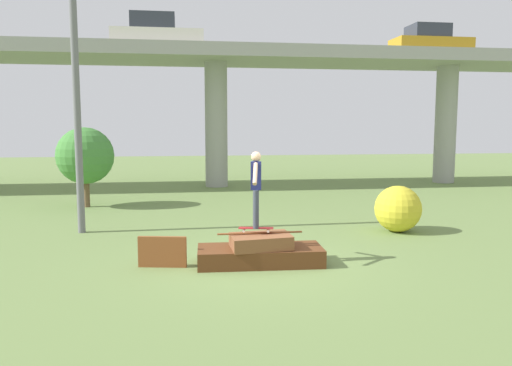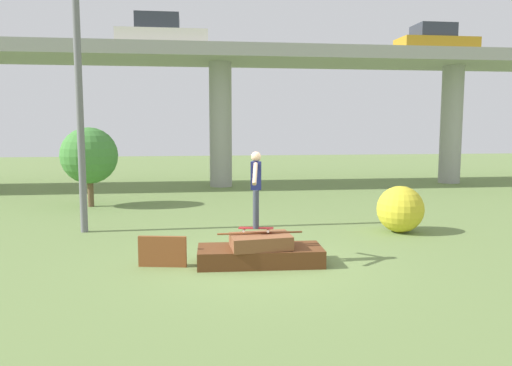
% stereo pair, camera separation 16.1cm
% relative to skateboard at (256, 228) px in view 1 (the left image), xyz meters
% --- Properties ---
extents(ground_plane, '(80.00, 80.00, 0.00)m').
position_rel_skateboard_xyz_m(ground_plane, '(0.08, -0.05, -0.79)').
color(ground_plane, olive).
extents(scrap_pile, '(2.75, 1.18, 0.71)m').
position_rel_skateboard_xyz_m(scrap_pile, '(0.08, -0.07, -0.52)').
color(scrap_pile, '#5B3319').
rests_on(scrap_pile, ground_plane).
extents(scrap_plank_loose, '(1.03, 0.28, 0.66)m').
position_rel_skateboard_xyz_m(scrap_plank_loose, '(-2.02, 0.02, -0.46)').
color(scrap_plank_loose, brown).
rests_on(scrap_plank_loose, ground_plane).
extents(skateboard, '(0.78, 0.34, 0.09)m').
position_rel_skateboard_xyz_m(skateboard, '(0.00, 0.00, 0.00)').
color(skateboard, maroon).
rests_on(skateboard, scrap_pile).
extents(skater, '(0.31, 1.16, 1.66)m').
position_rel_skateboard_xyz_m(skater, '(0.00, -0.00, 0.98)').
color(skater, '#383D4C').
rests_on(skater, skateboard).
extents(highway_overpass, '(44.00, 4.66, 6.70)m').
position_rel_skateboard_xyz_m(highway_overpass, '(0.08, 14.20, 5.10)').
color(highway_overpass, '#9E9E99').
rests_on(highway_overpass, ground_plane).
extents(car_on_overpass_left, '(3.88, 1.66, 1.36)m').
position_rel_skateboard_xyz_m(car_on_overpass_left, '(10.92, 13.82, 6.46)').
color(car_on_overpass_left, '#B28419').
rests_on(car_on_overpass_left, highway_overpass).
extents(car_on_overpass_mid, '(4.17, 1.90, 1.42)m').
position_rel_skateboard_xyz_m(car_on_overpass_mid, '(-2.69, 13.72, 6.48)').
color(car_on_overpass_mid, silver).
rests_on(car_on_overpass_mid, highway_overpass).
extents(utility_pole, '(1.30, 0.20, 7.63)m').
position_rel_skateboard_xyz_m(utility_pole, '(-4.43, 3.90, 3.15)').
color(utility_pole, slate).
rests_on(utility_pole, ground_plane).
extents(tree_behind_left, '(2.09, 2.09, 2.96)m').
position_rel_skateboard_xyz_m(tree_behind_left, '(-5.13, 8.52, 1.12)').
color(tree_behind_left, brown).
rests_on(tree_behind_left, ground_plane).
extents(bush_yellow_flowering, '(1.32, 1.32, 1.32)m').
position_rel_skateboard_xyz_m(bush_yellow_flowering, '(4.48, 2.71, -0.13)').
color(bush_yellow_flowering, gold).
rests_on(bush_yellow_flowering, ground_plane).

